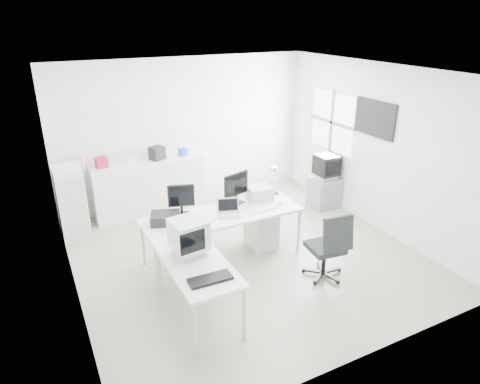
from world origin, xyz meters
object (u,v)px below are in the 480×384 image
main_desk (223,236)px  inkjet_printer (166,218)px  crt_monitor (189,236)px  filing_cabinet (72,203)px  side_desk (198,289)px  laptop (229,208)px  office_chair (325,244)px  sideboard (149,187)px  crt_tv (327,167)px  tv_cabinet (324,192)px  drawer_pedestal (261,229)px  lcd_monitor_large (236,189)px  laser_printer (259,193)px  lcd_monitor_small (181,199)px

main_desk → inkjet_printer: (-0.85, 0.10, 0.45)m
crt_monitor → filing_cabinet: bearing=105.9°
side_desk → inkjet_printer: 1.28m
laptop → office_chair: office_chair is taller
office_chair → filing_cabinet: bearing=142.9°
office_chair → sideboard: (-1.60, 3.25, -0.01)m
crt_tv → tv_cabinet: bearing=-90.0°
inkjet_printer → office_chair: size_ratio=0.40×
drawer_pedestal → inkjet_printer: (-1.55, 0.05, 0.52)m
main_desk → lcd_monitor_large: bearing=35.5°
main_desk → sideboard: size_ratio=1.17×
filing_cabinet → lcd_monitor_large: bearing=-33.4°
crt_tv → sideboard: size_ratio=0.24×
laser_printer → filing_cabinet: size_ratio=0.31×
main_desk → laser_printer: 0.92m
lcd_monitor_large → inkjet_printer: bearing=169.3°
lcd_monitor_small → sideboard: lcd_monitor_small is taller
crt_tv → crt_monitor: bearing=-153.7°
office_chair → tv_cabinet: 2.46m
filing_cabinet → side_desk: bearing=-69.1°
drawer_pedestal → laptop: bearing=-167.0°
laser_printer → crt_tv: size_ratio=0.76×
drawer_pedestal → lcd_monitor_small: (-1.25, 0.20, 0.70)m
laptop → crt_tv: size_ratio=0.75×
drawer_pedestal → tv_cabinet: (1.86, 0.78, -0.00)m
lcd_monitor_large → crt_monitor: lcd_monitor_large is taller
tv_cabinet → sideboard: (-3.09, 1.31, 0.21)m
office_chair → filing_cabinet: (-3.01, 2.87, 0.11)m
drawer_pedestal → tv_cabinet: 2.02m
drawer_pedestal → sideboard: bearing=120.5°
laptop → lcd_monitor_small: bearing=168.7°
inkjet_printer → lcd_monitor_small: 0.38m
lcd_monitor_large → crt_monitor: bearing=-155.3°
crt_monitor → tv_cabinet: (3.41, 1.68, -0.69)m
main_desk → office_chair: (1.07, -1.11, 0.14)m
sideboard → lcd_monitor_large: bearing=-65.0°
lcd_monitor_large → laptop: 0.48m
drawer_pedestal → crt_monitor: 1.92m
office_chair → filing_cabinet: filing_cabinet is taller
tv_cabinet → filing_cabinet: bearing=168.4°
main_desk → filing_cabinet: (-1.94, 1.76, 0.25)m
crt_monitor → sideboard: size_ratio=0.24×
office_chair → sideboard: bearing=122.7°
main_desk → crt_tv: size_ratio=4.80×
side_desk → inkjet_printer: (0.00, 1.20, 0.45)m
inkjet_printer → office_chair: (1.92, -1.21, -0.30)m
inkjet_printer → main_desk: bearing=13.1°
tv_cabinet → main_desk: bearing=-162.0°
side_desk → sideboard: 3.26m
crt_tv → laser_printer: bearing=-161.3°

